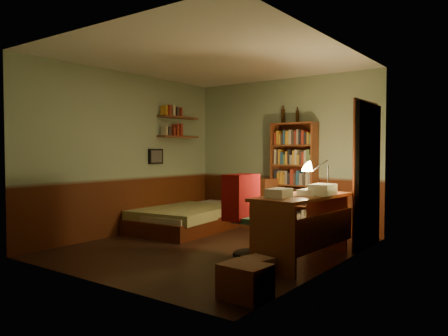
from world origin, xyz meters
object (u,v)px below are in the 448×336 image
Objects in this scene: mini_stereo at (281,174)px; desk_lamp at (328,170)px; bookshelf at (294,177)px; dresser at (254,202)px; office_chair at (254,215)px; cardboard_box_b at (258,267)px; bed at (193,209)px; cardboard_box_a at (245,281)px; desk at (302,228)px.

mini_stereo is 0.41× the size of desk_lamp.
dresser is at bearing -170.51° from bookshelf.
office_chair is 3.59× the size of cardboard_box_b.
bed is 2.22m from office_chair.
cardboard_box_a is (0.15, -2.22, -0.93)m from desk_lamp.
dresser is at bearing 43.16° from bed.
bookshelf is 2.98m from cardboard_box_b.
dresser is at bearing 122.98° from cardboard_box_b.
dresser is 0.92× the size of office_chair.
cardboard_box_a is at bearing -78.93° from desk.
office_chair is at bearing -159.05° from desk.
mini_stereo is 0.79× the size of cardboard_box_b.
bookshelf is 1.21× the size of desk.
dresser is 1.71× the size of desk_lamp.
office_chair is (0.71, -2.00, -0.40)m from mini_stereo.
mini_stereo is 0.26m from bookshelf.
mini_stereo reaches higher than dresser.
desk_lamp reaches higher than bed.
desk_lamp is at bearing 88.47° from desk.
dresser is (0.74, 0.79, 0.11)m from bed.
bed is at bearing -146.35° from bookshelf.
desk_lamp is at bearing 85.35° from cardboard_box_b.
desk is 1.40× the size of office_chair.
office_chair is at bearing 119.34° from cardboard_box_a.
bookshelf is (0.26, -0.04, -0.03)m from mini_stereo.
desk_lamp is (1.83, -1.06, 0.66)m from dresser.
mini_stereo reaches higher than bed.
desk_lamp is at bearing -17.92° from dresser.
mini_stereo is 0.16× the size of desk.
desk_lamp reaches higher than desk.
bed reaches higher than cardboard_box_b.
bed is 1.82m from bookshelf.
bookshelf is at bearing 110.23° from cardboard_box_a.
desk_lamp reaches higher than cardboard_box_b.
bookshelf is 3.15× the size of desk_lamp.
office_chair is at bearing -74.10° from bookshelf.
office_chair is (1.19, -1.88, 0.10)m from dresser.
bookshelf is at bearing 26.98° from bed.
bed is at bearing -120.94° from dresser.
dresser is 0.70m from mini_stereo.
desk_lamp reaches higher than dresser.
desk is 3.52× the size of cardboard_box_a.
desk_lamp is at bearing 52.08° from office_chair.
bookshelf is 3.66m from cardboard_box_a.
cardboard_box_a is at bearing -46.79° from dresser.
desk is 1.61m from cardboard_box_a.
office_chair is at bearing -33.06° from bed.
desk is 0.97m from cardboard_box_b.
mini_stereo is 3.80m from cardboard_box_a.
desk is at bearing -57.01° from bookshelf.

